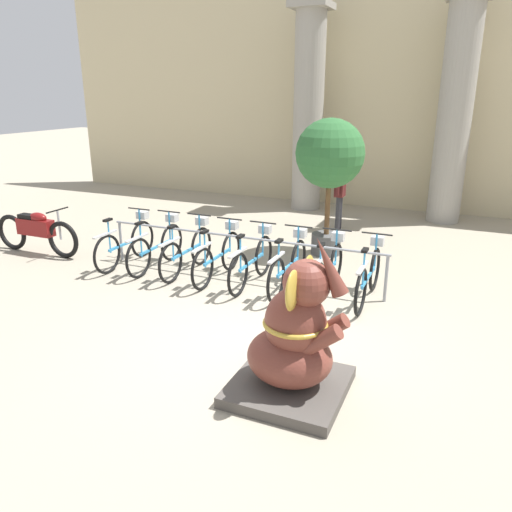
{
  "coord_description": "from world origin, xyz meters",
  "views": [
    {
      "loc": [
        2.38,
        -5.34,
        3.1
      ],
      "look_at": [
        -0.15,
        0.43,
        1.0
      ],
      "focal_mm": 35.0,
      "sensor_mm": 36.0,
      "label": 1
    }
  ],
  "objects_px": {
    "bicycle_3": "(218,256)",
    "potted_tree": "(330,159)",
    "bicycle_1": "(157,246)",
    "motorcycle": "(36,231)",
    "bicycle_5": "(289,266)",
    "bicycle_0": "(127,243)",
    "elephant_statue": "(294,342)",
    "bicycle_6": "(328,270)",
    "bicycle_4": "(252,261)",
    "person_pedestrian": "(340,189)",
    "bicycle_7": "(369,276)",
    "bicycle_2": "(188,250)"
  },
  "relations": [
    {
      "from": "bicycle_3",
      "to": "person_pedestrian",
      "type": "xyz_separation_m",
      "value": [
        1.07,
        3.97,
        0.54
      ]
    },
    {
      "from": "bicycle_1",
      "to": "bicycle_3",
      "type": "relative_size",
      "value": 1.0
    },
    {
      "from": "bicycle_0",
      "to": "bicycle_7",
      "type": "bearing_deg",
      "value": 0.91
    },
    {
      "from": "bicycle_3",
      "to": "potted_tree",
      "type": "bearing_deg",
      "value": 57.87
    },
    {
      "from": "bicycle_0",
      "to": "bicycle_2",
      "type": "height_order",
      "value": "same"
    },
    {
      "from": "bicycle_2",
      "to": "motorcycle",
      "type": "relative_size",
      "value": 0.84
    },
    {
      "from": "bicycle_0",
      "to": "bicycle_1",
      "type": "relative_size",
      "value": 1.0
    },
    {
      "from": "potted_tree",
      "to": "bicycle_0",
      "type": "bearing_deg",
      "value": -147.04
    },
    {
      "from": "bicycle_1",
      "to": "motorcycle",
      "type": "bearing_deg",
      "value": -174.78
    },
    {
      "from": "bicycle_5",
      "to": "person_pedestrian",
      "type": "distance_m",
      "value": 4.01
    },
    {
      "from": "bicycle_2",
      "to": "person_pedestrian",
      "type": "relative_size",
      "value": 1.09
    },
    {
      "from": "bicycle_6",
      "to": "bicycle_1",
      "type": "bearing_deg",
      "value": -179.71
    },
    {
      "from": "bicycle_7",
      "to": "motorcycle",
      "type": "xyz_separation_m",
      "value": [
        -6.49,
        -0.27,
        0.06
      ]
    },
    {
      "from": "bicycle_0",
      "to": "person_pedestrian",
      "type": "bearing_deg",
      "value": 53.12
    },
    {
      "from": "bicycle_2",
      "to": "motorcycle",
      "type": "xyz_separation_m",
      "value": [
        -3.29,
        -0.25,
        0.06
      ]
    },
    {
      "from": "bicycle_0",
      "to": "bicycle_4",
      "type": "distance_m",
      "value": 2.56
    },
    {
      "from": "elephant_statue",
      "to": "bicycle_6",
      "type": "bearing_deg",
      "value": 98.54
    },
    {
      "from": "bicycle_0",
      "to": "elephant_statue",
      "type": "distance_m",
      "value": 5.06
    },
    {
      "from": "person_pedestrian",
      "to": "potted_tree",
      "type": "relative_size",
      "value": 0.61
    },
    {
      "from": "bicycle_5",
      "to": "bicycle_6",
      "type": "distance_m",
      "value": 0.64
    },
    {
      "from": "potted_tree",
      "to": "bicycle_2",
      "type": "bearing_deg",
      "value": -133.74
    },
    {
      "from": "bicycle_0",
      "to": "potted_tree",
      "type": "xyz_separation_m",
      "value": [
        3.23,
        2.09,
        1.46
      ]
    },
    {
      "from": "bicycle_4",
      "to": "bicycle_6",
      "type": "distance_m",
      "value": 1.28
    },
    {
      "from": "bicycle_4",
      "to": "person_pedestrian",
      "type": "xyz_separation_m",
      "value": [
        0.43,
        3.97,
        0.54
      ]
    },
    {
      "from": "bicycle_0",
      "to": "motorcycle",
      "type": "relative_size",
      "value": 0.84
    },
    {
      "from": "bicycle_4",
      "to": "bicycle_5",
      "type": "height_order",
      "value": "same"
    },
    {
      "from": "elephant_statue",
      "to": "bicycle_1",
      "type": "bearing_deg",
      "value": 142.47
    },
    {
      "from": "bicycle_6",
      "to": "elephant_statue",
      "type": "bearing_deg",
      "value": -81.46
    },
    {
      "from": "elephant_statue",
      "to": "bicycle_7",
      "type": "bearing_deg",
      "value": 85.51
    },
    {
      "from": "bicycle_0",
      "to": "bicycle_1",
      "type": "distance_m",
      "value": 0.64
    },
    {
      "from": "bicycle_2",
      "to": "person_pedestrian",
      "type": "bearing_deg",
      "value": 66.48
    },
    {
      "from": "potted_tree",
      "to": "bicycle_7",
      "type": "bearing_deg",
      "value": -58.3
    },
    {
      "from": "bicycle_2",
      "to": "bicycle_0",
      "type": "bearing_deg",
      "value": -177.48
    },
    {
      "from": "bicycle_3",
      "to": "bicycle_1",
      "type": "bearing_deg",
      "value": 178.34
    },
    {
      "from": "bicycle_2",
      "to": "bicycle_4",
      "type": "bearing_deg",
      "value": -2.4
    },
    {
      "from": "bicycle_4",
      "to": "motorcycle",
      "type": "height_order",
      "value": "bicycle_4"
    },
    {
      "from": "bicycle_5",
      "to": "bicycle_6",
      "type": "xyz_separation_m",
      "value": [
        0.64,
        0.05,
        0.0
      ]
    },
    {
      "from": "bicycle_2",
      "to": "bicycle_3",
      "type": "height_order",
      "value": "same"
    },
    {
      "from": "bicycle_6",
      "to": "motorcycle",
      "type": "height_order",
      "value": "bicycle_6"
    },
    {
      "from": "bicycle_3",
      "to": "potted_tree",
      "type": "relative_size",
      "value": 0.66
    },
    {
      "from": "bicycle_3",
      "to": "bicycle_6",
      "type": "xyz_separation_m",
      "value": [
        1.92,
        0.05,
        0.0
      ]
    },
    {
      "from": "bicycle_0",
      "to": "bicycle_6",
      "type": "height_order",
      "value": "same"
    },
    {
      "from": "bicycle_3",
      "to": "bicycle_5",
      "type": "distance_m",
      "value": 1.28
    },
    {
      "from": "bicycle_1",
      "to": "motorcycle",
      "type": "distance_m",
      "value": 2.67
    },
    {
      "from": "bicycle_6",
      "to": "person_pedestrian",
      "type": "relative_size",
      "value": 1.09
    },
    {
      "from": "bicycle_6",
      "to": "bicycle_7",
      "type": "height_order",
      "value": "same"
    },
    {
      "from": "bicycle_2",
      "to": "elephant_statue",
      "type": "xyz_separation_m",
      "value": [
        2.98,
        -2.79,
        0.2
      ]
    },
    {
      "from": "bicycle_4",
      "to": "bicycle_5",
      "type": "relative_size",
      "value": 1.0
    },
    {
      "from": "person_pedestrian",
      "to": "motorcycle",
      "type": "bearing_deg",
      "value": -140.14
    },
    {
      "from": "bicycle_5",
      "to": "motorcycle",
      "type": "height_order",
      "value": "bicycle_5"
    }
  ]
}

